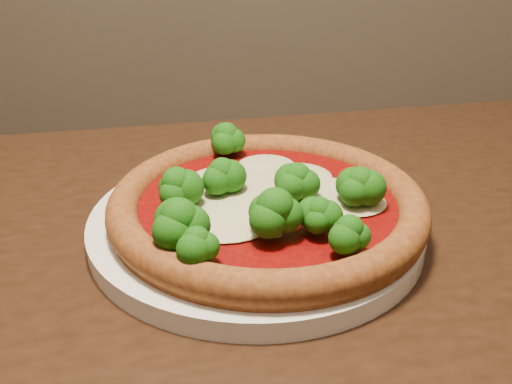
{
  "coord_description": "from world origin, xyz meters",
  "views": [
    {
      "loc": [
        0.02,
        -0.28,
        1.02
      ],
      "look_at": [
        0.03,
        0.16,
        0.79
      ],
      "focal_mm": 40.0,
      "sensor_mm": 36.0,
      "label": 1
    }
  ],
  "objects": [
    {
      "name": "dining_table",
      "position": [
        -0.03,
        0.08,
        0.65
      ],
      "size": [
        1.38,
        0.94,
        0.75
      ],
      "rotation": [
        0.0,
        0.0,
        0.18
      ],
      "color": "black",
      "rests_on": "floor"
    },
    {
      "name": "plate",
      "position": [
        0.03,
        0.16,
        0.76
      ],
      "size": [
        0.29,
        0.29,
        0.02
      ],
      "primitive_type": "cylinder",
      "color": "silver",
      "rests_on": "dining_table"
    },
    {
      "name": "pizza",
      "position": [
        0.04,
        0.16,
        0.78
      ],
      "size": [
        0.28,
        0.28,
        0.06
      ],
      "rotation": [
        0.0,
        0.0,
        -0.18
      ],
      "color": "brown",
      "rests_on": "plate"
    }
  ]
}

